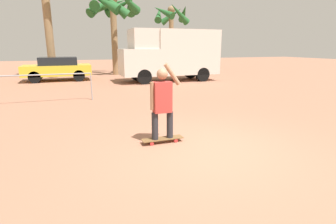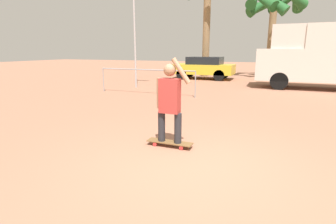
# 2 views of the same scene
# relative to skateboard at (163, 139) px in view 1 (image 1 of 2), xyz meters

# --- Properties ---
(ground_plane) EXTENTS (80.00, 80.00, 0.00)m
(ground_plane) POSITION_rel_skateboard_xyz_m (0.73, -0.72, -0.08)
(ground_plane) COLOR #A36B51
(skateboard) EXTENTS (0.91, 0.24, 0.10)m
(skateboard) POSITION_rel_skateboard_xyz_m (0.00, 0.00, 0.00)
(skateboard) COLOR brown
(skateboard) RESTS_ON ground_plane
(person_skateboarder) EXTENTS (0.67, 0.23, 1.63)m
(person_skateboarder) POSITION_rel_skateboard_xyz_m (-0.00, 0.00, 0.87)
(person_skateboarder) COLOR #28282D
(person_skateboarder) RESTS_ON skateboard
(camper_van) EXTENTS (5.89, 2.02, 3.03)m
(camper_van) POSITION_rel_skateboard_xyz_m (4.00, 9.96, 1.57)
(camper_van) COLOR black
(camper_van) RESTS_ON ground_plane
(parked_car_yellow) EXTENTS (3.93, 1.92, 1.44)m
(parked_car_yellow) POSITION_rel_skateboard_xyz_m (-2.54, 12.50, 0.69)
(parked_car_yellow) COLOR black
(parked_car_yellow) RESTS_ON ground_plane
(palm_tree_near_van) EXTENTS (3.64, 3.61, 5.95)m
(palm_tree_near_van) POSITION_rel_skateboard_xyz_m (7.45, 19.07, 4.61)
(palm_tree_near_van) COLOR #8E704C
(palm_tree_near_van) RESTS_ON ground_plane
(palm_tree_center_background) EXTENTS (4.04, 4.09, 5.94)m
(palm_tree_center_background) POSITION_rel_skateboard_xyz_m (1.40, 14.92, 4.74)
(palm_tree_center_background) COLOR #8E704C
(palm_tree_center_background) RESTS_ON ground_plane
(plaza_railing_segment) EXTENTS (4.39, 0.05, 1.08)m
(plaza_railing_segment) POSITION_rel_skateboard_xyz_m (-3.24, 5.45, 0.83)
(plaza_railing_segment) COLOR #99999E
(plaza_railing_segment) RESTS_ON ground_plane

